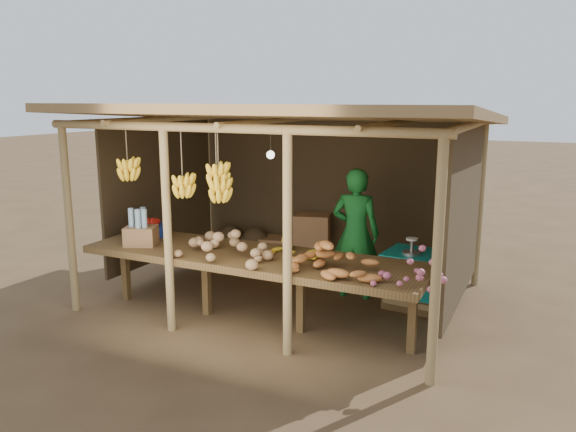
% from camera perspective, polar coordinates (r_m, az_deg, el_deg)
% --- Properties ---
extents(ground, '(60.00, 60.00, 0.00)m').
position_cam_1_polar(ground, '(7.25, -0.00, -8.15)').
color(ground, brown).
rests_on(ground, ground).
extents(stall_structure, '(4.70, 3.50, 2.43)m').
position_cam_1_polar(stall_structure, '(6.90, -0.29, 7.22)').
color(stall_structure, '#A18453').
rests_on(stall_structure, ground).
extents(counter, '(3.90, 1.05, 0.80)m').
position_cam_1_polar(counter, '(6.22, -3.74, -4.44)').
color(counter, brown).
rests_on(counter, ground).
extents(potato_heap, '(1.05, 0.64, 0.37)m').
position_cam_1_polar(potato_heap, '(6.06, -6.68, -2.50)').
color(potato_heap, '#9D7951').
rests_on(potato_heap, counter).
extents(sweet_potato_heap, '(1.12, 0.86, 0.36)m').
position_cam_1_polar(sweet_potato_heap, '(5.53, 4.50, -3.93)').
color(sweet_potato_heap, '#B96C2F').
rests_on(sweet_potato_heap, counter).
extents(onion_heap, '(0.81, 0.54, 0.35)m').
position_cam_1_polar(onion_heap, '(5.26, 13.21, -5.08)').
color(onion_heap, '#B4576F').
rests_on(onion_heap, counter).
extents(banana_pile, '(0.59, 0.46, 0.34)m').
position_cam_1_polar(banana_pile, '(6.15, 1.05, -2.34)').
color(banana_pile, gold).
rests_on(banana_pile, counter).
extents(tomato_basin, '(0.41, 0.41, 0.21)m').
position_cam_1_polar(tomato_basin, '(7.20, -13.67, -1.27)').
color(tomato_basin, navy).
rests_on(tomato_basin, counter).
extents(bottle_box, '(0.43, 0.39, 0.44)m').
position_cam_1_polar(bottle_box, '(6.75, -14.73, -1.48)').
color(bottle_box, '#986B44').
rests_on(bottle_box, counter).
extents(vendor, '(0.63, 0.44, 1.65)m').
position_cam_1_polar(vendor, '(7.07, 6.88, -1.76)').
color(vendor, '#186C28').
rests_on(vendor, ground).
extents(tarp_crate, '(0.80, 0.71, 0.88)m').
position_cam_1_polar(tarp_crate, '(6.96, 12.90, -6.15)').
color(tarp_crate, brown).
rests_on(tarp_crate, ground).
extents(carton_stack, '(1.15, 0.52, 0.81)m').
position_cam_1_polar(carton_stack, '(8.33, 1.26, -2.91)').
color(carton_stack, '#986B44').
rests_on(carton_stack, ground).
extents(burlap_sacks, '(0.93, 0.49, 0.66)m').
position_cam_1_polar(burlap_sacks, '(8.70, -4.67, -2.78)').
color(burlap_sacks, '#463620').
rests_on(burlap_sacks, ground).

